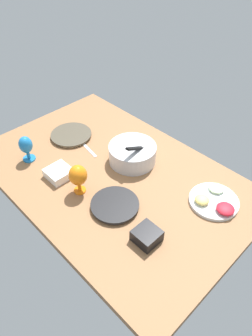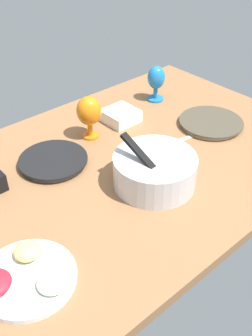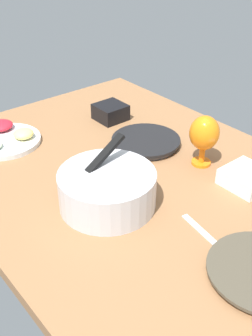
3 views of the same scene
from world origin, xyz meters
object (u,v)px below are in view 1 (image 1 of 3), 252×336
object	(u,v)px
fruit_platter	(214,201)
square_bowl_black	(147,235)
dinner_plate_right	(115,205)
dinner_plate_left	(71,135)
hurricane_glass_blue	(26,146)
square_bowl_white	(59,173)
mixing_bowl	(132,153)
hurricane_glass_orange	(78,176)

from	to	relation	value
fruit_platter	square_bowl_black	xyz separation A→B (cm)	(-9.15, -42.07, 1.84)
dinner_plate_right	dinner_plate_left	bearing A→B (deg)	162.38
fruit_platter	dinner_plate_left	bearing A→B (deg)	-169.61
hurricane_glass_blue	square_bowl_white	bearing A→B (deg)	9.69
dinner_plate_left	square_bowl_black	world-z (taller)	square_bowl_black
dinner_plate_right	mixing_bowl	size ratio (longest dim) A/B	0.89
hurricane_glass_blue	square_bowl_black	xyz separation A→B (cm)	(89.61, 8.56, -6.65)
dinner_plate_left	square_bowl_white	bearing A→B (deg)	-46.92
fruit_platter	hurricane_glass_orange	distance (cm)	72.52
dinner_plate_right	hurricane_glass_orange	world-z (taller)	hurricane_glass_orange
hurricane_glass_orange	square_bowl_black	distance (cm)	47.68
fruit_platter	hurricane_glass_blue	world-z (taller)	hurricane_glass_blue
dinner_plate_left	hurricane_glass_orange	size ratio (longest dim) A/B	1.52
dinner_plate_left	hurricane_glass_blue	bearing A→B (deg)	-88.39
mixing_bowl	hurricane_glass_orange	bearing A→B (deg)	-92.65
hurricane_glass_blue	hurricane_glass_orange	world-z (taller)	hurricane_glass_orange
mixing_bowl	square_bowl_white	world-z (taller)	mixing_bowl
hurricane_glass_orange	square_bowl_white	world-z (taller)	hurricane_glass_orange
mixing_bowl	dinner_plate_left	bearing A→B (deg)	-165.44
fruit_platter	square_bowl_black	distance (cm)	43.10
dinner_plate_left	square_bowl_black	xyz separation A→B (cm)	(90.52, -23.80, 2.39)
dinner_plate_right	square_bowl_black	world-z (taller)	square_bowl_black
fruit_platter	mixing_bowl	bearing A→B (deg)	-173.19
dinner_plate_left	fruit_platter	distance (cm)	101.33
fruit_platter	hurricane_glass_blue	bearing A→B (deg)	-152.86
dinner_plate_left	square_bowl_white	world-z (taller)	square_bowl_white
hurricane_glass_blue	square_bowl_white	distance (cm)	26.70
dinner_plate_left	hurricane_glass_orange	distance (cm)	52.08
mixing_bowl	hurricane_glass_orange	world-z (taller)	mixing_bowl
fruit_platter	hurricane_glass_blue	xyz separation A→B (cm)	(-98.76, -50.63, 8.48)
fruit_platter	hurricane_glass_blue	size ratio (longest dim) A/B	1.57
hurricane_glass_orange	fruit_platter	bearing A→B (deg)	38.69
dinner_plate_left	dinner_plate_right	bearing A→B (deg)	-17.62
hurricane_glass_blue	mixing_bowl	bearing A→B (deg)	44.81
fruit_platter	hurricane_glass_orange	xyz separation A→B (cm)	(-56.11, -44.93, 9.61)
hurricane_glass_blue	hurricane_glass_orange	xyz separation A→B (cm)	(42.66, 5.70, 1.13)
dinner_plate_left	hurricane_glass_blue	xyz separation A→B (cm)	(0.91, -32.36, 9.04)
square_bowl_white	hurricane_glass_orange	bearing A→B (deg)	4.56
hurricane_glass_blue	square_bowl_black	size ratio (longest dim) A/B	1.45
hurricane_glass_blue	hurricane_glass_orange	distance (cm)	43.05
mixing_bowl	square_bowl_white	size ratio (longest dim) A/B	2.11
fruit_platter	hurricane_glass_orange	size ratio (longest dim) A/B	1.47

